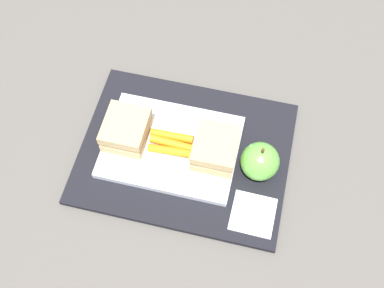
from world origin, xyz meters
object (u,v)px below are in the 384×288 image
sandwich_half_right (216,148)px  paper_napkin (253,214)px  sandwich_half_left (126,130)px  food_tray (171,147)px  carrot_sticks_bundle (171,143)px  apple (260,161)px

sandwich_half_right → paper_napkin: size_ratio=1.14×
sandwich_half_left → sandwich_half_right: size_ratio=1.00×
sandwich_half_right → paper_napkin: (0.08, -0.09, -0.03)m
food_tray → carrot_sticks_bundle: (0.00, -0.00, 0.01)m
carrot_sticks_bundle → paper_napkin: 0.18m
apple → paper_napkin: apple is taller
paper_napkin → sandwich_half_right: bearing=133.2°
apple → paper_napkin: 0.09m
sandwich_half_right → apple: apple is taller
food_tray → sandwich_half_right: bearing=0.0°
sandwich_half_left → apple: apple is taller
sandwich_half_left → sandwich_half_right: same height
food_tray → apple: apple is taller
food_tray → apple: 0.16m
food_tray → sandwich_half_left: 0.08m
sandwich_half_left → paper_napkin: sandwich_half_left is taller
sandwich_half_right → paper_napkin: sandwich_half_right is taller
food_tray → apple: (0.15, -0.01, 0.03)m
apple → paper_napkin: bearing=-85.8°
carrot_sticks_bundle → sandwich_half_right: bearing=0.1°
sandwich_half_left → paper_napkin: 0.26m
paper_napkin → carrot_sticks_bundle: bearing=151.3°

